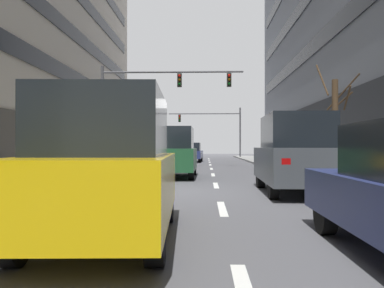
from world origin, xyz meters
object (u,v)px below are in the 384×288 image
Objects in this scene: taxi_driving_0 at (145,150)px; car_parked_1 at (296,154)px; taxi_driving_1 at (108,167)px; traffic_signal_0 at (152,93)px; car_driving_4 at (160,152)px; car_driving_5 at (174,152)px; street_tree_1 at (335,123)px; taxi_driving_2 at (115,157)px; car_driving_3 at (191,153)px; traffic_signal_1 at (217,124)px.

taxi_driving_0 is 0.98× the size of car_parked_1.
traffic_signal_0 is (-1.99, 19.53, 3.64)m from taxi_driving_1.
taxi_driving_0 is 1.02× the size of car_driving_4.
car_driving_5 is 6.64m from street_tree_1.
taxi_driving_0 reaches higher than car_driving_5.
car_parked_1 is (7.11, -18.97, 0.03)m from taxi_driving_0.
street_tree_1 reaches higher than taxi_driving_1.
car_parked_1 is at bearing -55.34° from car_driving_5.
taxi_driving_1 is 19.96m from traffic_signal_0.
traffic_signal_0 is at bearing 77.18° from taxi_driving_2.
car_driving_5 is (3.27, -13.41, -0.01)m from taxi_driving_0.
car_driving_4 is (-3.13, 4.47, -0.01)m from car_driving_3.
car_driving_5 is 9.22m from traffic_signal_0.
car_driving_3 is (3.31, 13.65, 0.02)m from taxi_driving_2.
traffic_signal_1 is (2.67, 29.09, 2.87)m from car_driving_5.
taxi_driving_2 is 14.04m from car_driving_3.
car_parked_1 reaches higher than taxi_driving_2.
street_tree_1 is at bearing 61.47° from car_parked_1.
car_parked_1 is at bearing -80.57° from car_driving_3.
taxi_driving_1 is 0.94× the size of car_parked_1.
taxi_driving_2 is at bearing 135.15° from car_driving_5.
street_tree_1 reaches higher than car_driving_3.
taxi_driving_2 is at bearing 158.52° from street_tree_1.
car_parked_1 is 15.41m from traffic_signal_0.
traffic_signal_0 reaches higher than car_parked_1.
car_parked_1 is (7.02, -8.72, 0.31)m from taxi_driving_2.
traffic_signal_0 is at bearing 133.84° from street_tree_1.
taxi_driving_2 is 0.96× the size of car_driving_3.
street_tree_1 reaches higher than car_parked_1.
car_parked_1 is at bearing -88.06° from traffic_signal_1.
taxi_driving_0 is 1.04× the size of taxi_driving_1.
taxi_driving_0 is 4.81m from car_driving_3.
traffic_signal_1 is at bearing 77.28° from taxi_driving_2.
car_driving_4 is 0.53× the size of traffic_signal_1.
traffic_signal_0 is at bearing 103.83° from car_driving_5.
traffic_signal_1 is (2.70, 40.38, 2.91)m from taxi_driving_1.
car_parked_1 is 1.01× the size of street_tree_1.
car_driving_3 is 1.01× the size of car_driving_4.
taxi_driving_2 is at bearing -90.57° from car_driving_4.
car_driving_4 is at bearing 88.07° from taxi_driving_0.
street_tree_1 is (8.54, -8.89, -2.43)m from traffic_signal_0.
taxi_driving_0 reaches higher than car_driving_4.
taxi_driving_2 is at bearing -102.82° from traffic_signal_0.
car_driving_5 is (0.03, 11.29, 0.04)m from taxi_driving_1.
traffic_signal_0 is 1.09× the size of traffic_signal_1.
taxi_driving_0 is at bearing -134.98° from car_driving_3.
car_driving_5 is at bearing -95.24° from traffic_signal_1.
car_driving_5 is at bearing 89.83° from taxi_driving_1.
traffic_signal_0 is 1.98× the size of street_tree_1.
car_driving_3 is (0.16, 28.10, -0.21)m from taxi_driving_1.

